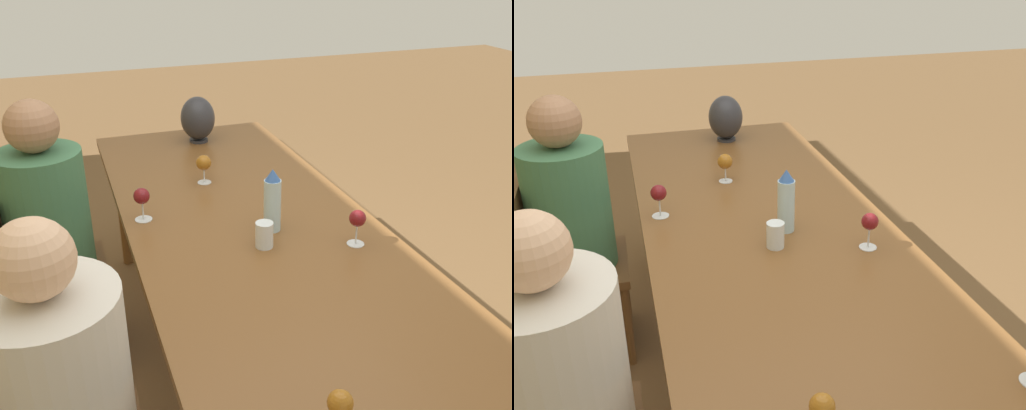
% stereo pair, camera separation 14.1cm
% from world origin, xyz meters
% --- Properties ---
extents(ground_plane, '(14.00, 14.00, 0.00)m').
position_xyz_m(ground_plane, '(0.00, 0.00, 0.00)').
color(ground_plane, brown).
extents(dining_table, '(2.85, 0.98, 0.77)m').
position_xyz_m(dining_table, '(0.00, 0.00, 0.71)').
color(dining_table, brown).
rests_on(dining_table, ground_plane).
extents(water_bottle, '(0.07, 0.07, 0.26)m').
position_xyz_m(water_bottle, '(0.05, -0.05, 0.90)').
color(water_bottle, '#ADCCD6').
rests_on(water_bottle, dining_table).
extents(water_tumbler, '(0.07, 0.07, 0.10)m').
position_xyz_m(water_tumbler, '(-0.06, 0.02, 0.82)').
color(water_tumbler, silver).
rests_on(water_tumbler, dining_table).
extents(vase, '(0.19, 0.19, 0.25)m').
position_xyz_m(vase, '(1.19, -0.05, 0.91)').
color(vase, '#2D2D33').
rests_on(vase, dining_table).
extents(wine_glass_0, '(0.07, 0.07, 0.14)m').
position_xyz_m(wine_glass_0, '(0.60, 0.07, 0.87)').
color(wine_glass_0, silver).
rests_on(wine_glass_0, dining_table).
extents(wine_glass_1, '(0.07, 0.07, 0.14)m').
position_xyz_m(wine_glass_1, '(0.31, 0.41, 0.87)').
color(wine_glass_1, silver).
rests_on(wine_glass_1, dining_table).
extents(wine_glass_3, '(0.07, 0.07, 0.12)m').
position_xyz_m(wine_glass_3, '(-0.95, 0.17, 0.86)').
color(wine_glass_3, silver).
rests_on(wine_glass_3, dining_table).
extents(wine_glass_4, '(0.07, 0.07, 0.14)m').
position_xyz_m(wine_glass_4, '(-0.16, -0.31, 0.88)').
color(wine_glass_4, silver).
rests_on(wine_glass_4, dining_table).
extents(chair_far, '(0.44, 0.44, 0.87)m').
position_xyz_m(chair_far, '(0.56, 0.84, 0.48)').
color(chair_far, brown).
rests_on(chair_far, ground_plane).
extents(person_near, '(0.40, 0.40, 1.22)m').
position_xyz_m(person_near, '(-0.51, 0.76, 0.64)').
color(person_near, '#2D2D38').
rests_on(person_near, ground_plane).
extents(person_far, '(0.36, 0.36, 1.24)m').
position_xyz_m(person_far, '(0.56, 0.77, 0.66)').
color(person_far, '#2D2D38').
rests_on(person_far, ground_plane).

